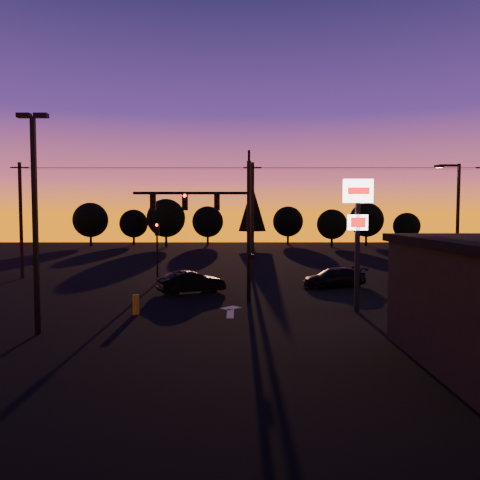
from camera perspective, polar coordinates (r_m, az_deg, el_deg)
The scene contains 22 objects.
ground at distance 22.93m, azimuth -2.50°, elevation -9.48°, with size 120.00×120.00×0.00m, color black.
lane_arrow at distance 24.54m, azimuth -1.16°, elevation -8.62°, with size 1.20×3.10×0.01m.
traffic_signal_mast at distance 26.36m, azimuth -2.39°, elevation 2.99°, with size 6.79×0.52×8.58m.
secondary_signal at distance 34.42m, azimuth -10.07°, elevation -0.45°, with size 0.30×0.31×4.35m.
parking_lot_light at distance 21.10m, azimuth -23.73°, elevation 3.57°, with size 1.25×0.30×9.14m.
pylon_sign at distance 24.61m, azimuth 14.15°, elevation 2.83°, with size 1.50×0.28×6.80m.
streetlight at distance 30.74m, azimuth 24.84°, elevation 1.77°, with size 1.55×0.35×8.00m.
utility_pole_0 at distance 40.09m, azimuth -25.15°, elevation 2.28°, with size 1.40×0.26×9.00m.
utility_pole_1 at distance 36.37m, azimuth 1.53°, elevation 2.52°, with size 1.40×0.26×9.00m.
power_wires at distance 36.53m, azimuth 1.54°, elevation 8.77°, with size 36.00×1.22×0.07m.
bollard at distance 24.21m, azimuth -12.57°, elevation -7.68°, with size 0.33×0.33×0.99m, color #AE8C11.
tree_0 at distance 75.90m, azimuth -17.77°, elevation 2.34°, with size 5.36×5.36×6.74m.
tree_1 at distance 77.24m, azimuth -12.83°, elevation 1.96°, with size 4.54×4.54×5.71m.
tree_2 at distance 71.19m, azimuth -9.01°, elevation 2.66°, with size 5.77×5.78×7.26m.
tree_3 at distance 74.52m, azimuth -3.96°, elevation 2.23°, with size 4.95×4.95×6.22m.
tree_4 at distance 71.38m, azimuth 1.50°, elevation 3.95°, with size 4.18×4.18×9.50m.
tree_5 at distance 76.79m, azimuth 5.87°, elevation 2.25°, with size 4.95×4.95×6.22m.
tree_6 at distance 71.76m, azimuth 11.15°, elevation 1.89°, with size 4.54×4.54×5.71m.
tree_7 at distance 76.05m, azimuth 15.15°, elevation 2.38°, with size 5.36×5.36×6.74m.
tree_8 at distance 76.93m, azimuth 19.65°, elevation 1.62°, with size 4.12×4.12×5.19m.
car_mid at distance 29.97m, azimuth -5.96°, elevation -5.12°, with size 1.48×4.24×1.40m, color black.
car_right at distance 32.88m, azimuth 11.42°, elevation -4.50°, with size 1.84×4.52×1.31m, color black.
Camera 1 is at (0.92, -22.35, 5.05)m, focal length 35.00 mm.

